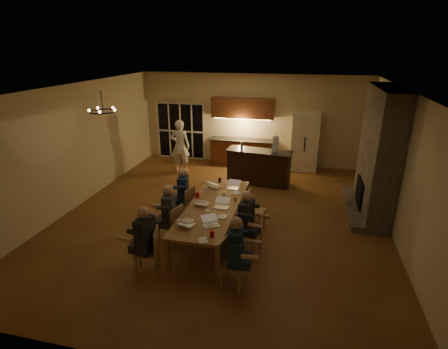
% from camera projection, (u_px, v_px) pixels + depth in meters
% --- Properties ---
extents(floor, '(9.00, 9.00, 0.00)m').
position_uv_depth(floor, '(223.00, 217.00, 8.91)').
color(floor, brown).
rests_on(floor, ground).
extents(back_wall, '(8.00, 0.04, 3.20)m').
position_uv_depth(back_wall, '(252.00, 120.00, 12.47)').
color(back_wall, tan).
rests_on(back_wall, ground).
extents(left_wall, '(0.04, 9.00, 3.20)m').
position_uv_depth(left_wall, '(75.00, 146.00, 9.22)').
color(left_wall, tan).
rests_on(left_wall, ground).
extents(right_wall, '(0.04, 9.00, 3.20)m').
position_uv_depth(right_wall, '(405.00, 170.00, 7.49)').
color(right_wall, tan).
rests_on(right_wall, ground).
extents(ceiling, '(8.00, 9.00, 0.04)m').
position_uv_depth(ceiling, '(223.00, 88.00, 7.79)').
color(ceiling, white).
rests_on(ceiling, back_wall).
extents(french_doors, '(1.86, 0.08, 2.10)m').
position_uv_depth(french_doors, '(181.00, 131.00, 13.20)').
color(french_doors, black).
rests_on(french_doors, ground).
extents(fireplace, '(0.58, 2.50, 3.20)m').
position_uv_depth(fireplace, '(379.00, 153.00, 8.65)').
color(fireplace, '#6B6054').
rests_on(fireplace, ground).
extents(kitchenette, '(2.24, 0.68, 2.40)m').
position_uv_depth(kitchenette, '(242.00, 132.00, 12.39)').
color(kitchenette, brown).
rests_on(kitchenette, ground).
extents(refrigerator, '(0.90, 0.68, 2.00)m').
position_uv_depth(refrigerator, '(305.00, 142.00, 11.94)').
color(refrigerator, beige).
rests_on(refrigerator, ground).
extents(dining_table, '(1.10, 3.20, 0.75)m').
position_uv_depth(dining_table, '(213.00, 220.00, 7.93)').
color(dining_table, olive).
rests_on(dining_table, ground).
extents(bar_island, '(2.06, 0.91, 1.08)m').
position_uv_depth(bar_island, '(259.00, 167.00, 10.88)').
color(bar_island, black).
rests_on(bar_island, ground).
extents(chair_left_near, '(0.54, 0.54, 0.89)m').
position_uv_depth(chair_left_near, '(147.00, 251.00, 6.62)').
color(chair_left_near, tan).
rests_on(chair_left_near, ground).
extents(chair_left_mid, '(0.55, 0.55, 0.89)m').
position_uv_depth(chair_left_mid, '(170.00, 224.00, 7.62)').
color(chair_left_mid, tan).
rests_on(chair_left_mid, ground).
extents(chair_left_far, '(0.52, 0.52, 0.89)m').
position_uv_depth(chair_left_far, '(183.00, 204.00, 8.59)').
color(chair_left_far, tan).
rests_on(chair_left_far, ground).
extents(chair_right_near, '(0.53, 0.53, 0.89)m').
position_uv_depth(chair_right_near, '(234.00, 263.00, 6.27)').
color(chair_right_near, tan).
rests_on(chair_right_near, ground).
extents(chair_right_mid, '(0.56, 0.56, 0.89)m').
position_uv_depth(chair_right_mid, '(249.00, 231.00, 7.33)').
color(chair_right_mid, tan).
rests_on(chair_right_mid, ground).
extents(chair_right_far, '(0.52, 0.52, 0.89)m').
position_uv_depth(chair_right_far, '(255.00, 210.00, 8.24)').
color(chair_right_far, tan).
rests_on(chair_right_far, ground).
extents(person_left_near, '(0.68, 0.68, 1.38)m').
position_uv_depth(person_left_near, '(146.00, 240.00, 6.52)').
color(person_left_near, '#22232C').
rests_on(person_left_near, ground).
extents(person_right_near, '(0.62, 0.62, 1.38)m').
position_uv_depth(person_right_near, '(236.00, 252.00, 6.15)').
color(person_right_near, '#1E2A4D').
rests_on(person_right_near, ground).
extents(person_left_mid, '(0.70, 0.70, 1.38)m').
position_uv_depth(person_left_mid, '(169.00, 215.00, 7.50)').
color(person_left_mid, '#373D41').
rests_on(person_left_mid, ground).
extents(person_right_mid, '(0.70, 0.70, 1.38)m').
position_uv_depth(person_right_mid, '(246.00, 222.00, 7.20)').
color(person_right_mid, '#22232C').
rests_on(person_right_mid, ground).
extents(person_left_far, '(0.70, 0.70, 1.38)m').
position_uv_depth(person_left_far, '(183.00, 194.00, 8.53)').
color(person_left_far, '#1E2A4D').
rests_on(person_left_far, ground).
extents(standing_person, '(0.70, 0.50, 1.80)m').
position_uv_depth(standing_person, '(180.00, 146.00, 11.81)').
color(standing_person, white).
rests_on(standing_person, ground).
extents(chandelier, '(0.60, 0.60, 0.03)m').
position_uv_depth(chandelier, '(103.00, 111.00, 7.64)').
color(chandelier, black).
rests_on(chandelier, ceiling).
extents(laptop_a, '(0.38, 0.36, 0.23)m').
position_uv_depth(laptop_a, '(186.00, 220.00, 6.92)').
color(laptop_a, silver).
rests_on(laptop_a, dining_table).
extents(laptop_b, '(0.42, 0.41, 0.23)m').
position_uv_depth(laptop_b, '(211.00, 221.00, 6.88)').
color(laptop_b, silver).
rests_on(laptop_b, dining_table).
extents(laptop_c, '(0.34, 0.30, 0.23)m').
position_uv_depth(laptop_c, '(201.00, 199.00, 7.82)').
color(laptop_c, silver).
rests_on(laptop_c, dining_table).
extents(laptop_d, '(0.33, 0.29, 0.23)m').
position_uv_depth(laptop_d, '(221.00, 203.00, 7.66)').
color(laptop_d, silver).
rests_on(laptop_d, dining_table).
extents(laptop_e, '(0.42, 0.40, 0.23)m').
position_uv_depth(laptop_e, '(215.00, 183.00, 8.78)').
color(laptop_e, silver).
rests_on(laptop_e, dining_table).
extents(laptop_f, '(0.34, 0.30, 0.23)m').
position_uv_depth(laptop_f, '(233.00, 184.00, 8.68)').
color(laptop_f, silver).
rests_on(laptop_f, dining_table).
extents(mug_front, '(0.09, 0.09, 0.10)m').
position_uv_depth(mug_front, '(208.00, 213.00, 7.35)').
color(mug_front, white).
rests_on(mug_front, dining_table).
extents(mug_mid, '(0.07, 0.07, 0.10)m').
position_uv_depth(mug_mid, '(224.00, 194.00, 8.26)').
color(mug_mid, white).
rests_on(mug_mid, dining_table).
extents(mug_back, '(0.08, 0.08, 0.10)m').
position_uv_depth(mug_back, '(205.00, 189.00, 8.56)').
color(mug_back, white).
rests_on(mug_back, dining_table).
extents(redcup_near, '(0.09, 0.09, 0.12)m').
position_uv_depth(redcup_near, '(212.00, 234.00, 6.51)').
color(redcup_near, '#B70C11').
rests_on(redcup_near, dining_table).
extents(redcup_mid, '(0.10, 0.10, 0.12)m').
position_uv_depth(redcup_mid, '(197.00, 195.00, 8.18)').
color(redcup_mid, '#B70C11').
rests_on(redcup_mid, dining_table).
extents(can_silver, '(0.07, 0.07, 0.12)m').
position_uv_depth(can_silver, '(209.00, 217.00, 7.15)').
color(can_silver, '#B2B2B7').
rests_on(can_silver, dining_table).
extents(can_cola, '(0.07, 0.07, 0.12)m').
position_uv_depth(can_cola, '(220.00, 180.00, 9.08)').
color(can_cola, '#3F0F0C').
rests_on(can_cola, dining_table).
extents(can_right, '(0.06, 0.06, 0.12)m').
position_uv_depth(can_right, '(235.00, 199.00, 7.97)').
color(can_right, '#B2B2B7').
rests_on(can_right, dining_table).
extents(plate_near, '(0.23, 0.23, 0.02)m').
position_uv_depth(plate_near, '(222.00, 217.00, 7.27)').
color(plate_near, white).
rests_on(plate_near, dining_table).
extents(plate_left, '(0.25, 0.25, 0.02)m').
position_uv_depth(plate_left, '(187.00, 221.00, 7.08)').
color(plate_left, white).
rests_on(plate_left, dining_table).
extents(plate_far, '(0.23, 0.23, 0.02)m').
position_uv_depth(plate_far, '(236.00, 193.00, 8.42)').
color(plate_far, white).
rests_on(plate_far, dining_table).
extents(notepad, '(0.23, 0.26, 0.01)m').
position_uv_depth(notepad, '(203.00, 240.00, 6.40)').
color(notepad, white).
rests_on(notepad, dining_table).
extents(bar_bottle, '(0.08, 0.08, 0.24)m').
position_uv_depth(bar_bottle, '(242.00, 145.00, 10.77)').
color(bar_bottle, '#99999E').
rests_on(bar_bottle, bar_island).
extents(bar_blender, '(0.16, 0.16, 0.48)m').
position_uv_depth(bar_blender, '(276.00, 144.00, 10.47)').
color(bar_blender, silver).
rests_on(bar_blender, bar_island).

